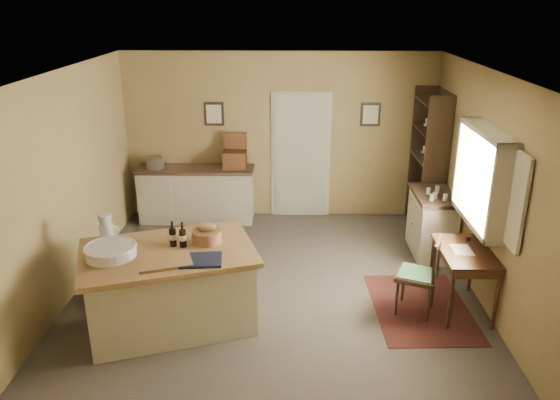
# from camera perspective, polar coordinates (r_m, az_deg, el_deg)

# --- Properties ---
(ground) EXTENTS (5.00, 5.00, 0.00)m
(ground) POSITION_cam_1_polar(r_m,az_deg,el_deg) (7.07, -0.51, -9.00)
(ground) COLOR brown
(ground) RESTS_ON ground
(wall_back) EXTENTS (5.00, 0.10, 2.70)m
(wall_back) POSITION_cam_1_polar(r_m,az_deg,el_deg) (8.91, -0.05, 6.65)
(wall_back) COLOR #977C4A
(wall_back) RESTS_ON ground
(wall_front) EXTENTS (5.00, 0.10, 2.70)m
(wall_front) POSITION_cam_1_polar(r_m,az_deg,el_deg) (4.23, -1.59, -9.74)
(wall_front) COLOR #977C4A
(wall_front) RESTS_ON ground
(wall_left) EXTENTS (0.10, 5.00, 2.70)m
(wall_left) POSITION_cam_1_polar(r_m,az_deg,el_deg) (7.05, -21.32, 1.44)
(wall_left) COLOR #977C4A
(wall_left) RESTS_ON ground
(wall_right) EXTENTS (0.10, 5.00, 2.70)m
(wall_right) POSITION_cam_1_polar(r_m,az_deg,el_deg) (6.91, 20.67, 1.16)
(wall_right) COLOR #977C4A
(wall_right) RESTS_ON ground
(ceiling) EXTENTS (5.00, 5.00, 0.00)m
(ceiling) POSITION_cam_1_polar(r_m,az_deg,el_deg) (6.21, -0.59, 13.26)
(ceiling) COLOR silver
(ceiling) RESTS_ON wall_back
(door) EXTENTS (0.97, 0.06, 2.11)m
(door) POSITION_cam_1_polar(r_m,az_deg,el_deg) (8.96, 2.19, 4.76)
(door) COLOR #A8AD93
(door) RESTS_ON ground
(framed_prints) EXTENTS (2.82, 0.02, 0.38)m
(framed_prints) POSITION_cam_1_polar(r_m,az_deg,el_deg) (8.81, 1.26, 8.95)
(framed_prints) COLOR black
(framed_prints) RESTS_ON ground
(window) EXTENTS (0.25, 1.99, 1.12)m
(window) POSITION_cam_1_polar(r_m,az_deg,el_deg) (6.64, 20.79, 2.22)
(window) COLOR #C0BA9A
(window) RESTS_ON ground
(work_island) EXTENTS (2.13, 1.72, 1.20)m
(work_island) POSITION_cam_1_polar(r_m,az_deg,el_deg) (6.23, -11.50, -8.72)
(work_island) COLOR #C0BA9A
(work_island) RESTS_ON ground
(sideboard) EXTENTS (1.87, 0.53, 1.18)m
(sideboard) POSITION_cam_1_polar(r_m,az_deg,el_deg) (9.01, -8.66, 0.79)
(sideboard) COLOR #C0BA9A
(sideboard) RESTS_ON ground
(rug) EXTENTS (1.17, 1.65, 0.01)m
(rug) POSITION_cam_1_polar(r_m,az_deg,el_deg) (6.84, 14.47, -10.81)
(rug) COLOR #471616
(rug) RESTS_ON ground
(writing_desk) EXTENTS (0.58, 0.94, 0.82)m
(writing_desk) POSITION_cam_1_polar(r_m,az_deg,el_deg) (6.64, 18.77, -5.71)
(writing_desk) COLOR black
(writing_desk) RESTS_ON ground
(desk_chair) EXTENTS (0.57, 0.57, 0.94)m
(desk_chair) POSITION_cam_1_polar(r_m,az_deg,el_deg) (6.53, 14.11, -7.67)
(desk_chair) COLOR black
(desk_chair) RESTS_ON ground
(right_cabinet) EXTENTS (0.54, 0.96, 0.99)m
(right_cabinet) POSITION_cam_1_polar(r_m,az_deg,el_deg) (8.06, 15.56, -2.35)
(right_cabinet) COLOR #C0BA9A
(right_cabinet) RESTS_ON ground
(shelving_unit) EXTENTS (0.37, 0.98, 2.18)m
(shelving_unit) POSITION_cam_1_polar(r_m,az_deg,el_deg) (8.75, 15.52, 3.87)
(shelving_unit) COLOR black
(shelving_unit) RESTS_ON ground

